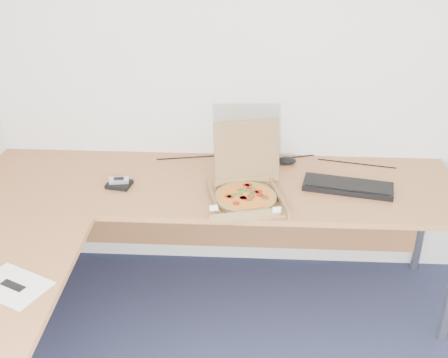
# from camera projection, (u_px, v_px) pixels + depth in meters

# --- Properties ---
(room_shell) EXTENTS (3.50, 3.50, 2.50)m
(room_shell) POSITION_uv_depth(u_px,v_px,m) (373.00, 274.00, 1.46)
(room_shell) COLOR silver
(room_shell) RESTS_ON ground
(desk) EXTENTS (2.50, 2.20, 0.73)m
(desk) POSITION_uv_depth(u_px,v_px,m) (139.00, 231.00, 2.61)
(desk) COLOR #B26F3E
(desk) RESTS_ON ground
(pizza_box) EXTENTS (0.34, 0.39, 0.34)m
(pizza_box) POSITION_uv_depth(u_px,v_px,m) (246.00, 193.00, 2.78)
(pizza_box) COLOR olive
(pizza_box) RESTS_ON desk
(drinking_glass) EXTENTS (0.07, 0.07, 0.12)m
(drinking_glass) POSITION_uv_depth(u_px,v_px,m) (267.00, 155.00, 3.11)
(drinking_glass) COLOR white
(drinking_glass) RESTS_ON desk
(keyboard) EXTENTS (0.47, 0.25, 0.03)m
(keyboard) POSITION_uv_depth(u_px,v_px,m) (348.00, 187.00, 2.89)
(keyboard) COLOR black
(keyboard) RESTS_ON desk
(mouse) EXTENTS (0.12, 0.09, 0.04)m
(mouse) POSITION_uv_depth(u_px,v_px,m) (287.00, 161.00, 3.14)
(mouse) COLOR black
(mouse) RESTS_ON desk
(wallet) EXTENTS (0.14, 0.12, 0.02)m
(wallet) POSITION_uv_depth(u_px,v_px,m) (119.00, 184.00, 2.92)
(wallet) COLOR black
(wallet) RESTS_ON desk
(phone) EXTENTS (0.11, 0.07, 0.02)m
(phone) POSITION_uv_depth(u_px,v_px,m) (119.00, 180.00, 2.92)
(phone) COLOR #B2B5BA
(phone) RESTS_ON wallet
(paper_sheet) EXTENTS (0.33, 0.29, 0.00)m
(paper_sheet) POSITION_uv_depth(u_px,v_px,m) (13.00, 286.00, 2.22)
(paper_sheet) COLOR white
(paper_sheet) RESTS_ON desk
(dome_speaker) EXTENTS (0.08, 0.08, 0.07)m
(dome_speaker) POSITION_uv_depth(u_px,v_px,m) (269.00, 157.00, 3.15)
(dome_speaker) COLOR black
(dome_speaker) RESTS_ON desk
(cable_bundle) EXTENTS (0.64, 0.13, 0.01)m
(cable_bundle) POSITION_uv_depth(u_px,v_px,m) (270.00, 160.00, 3.19)
(cable_bundle) COLOR black
(cable_bundle) RESTS_ON desk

